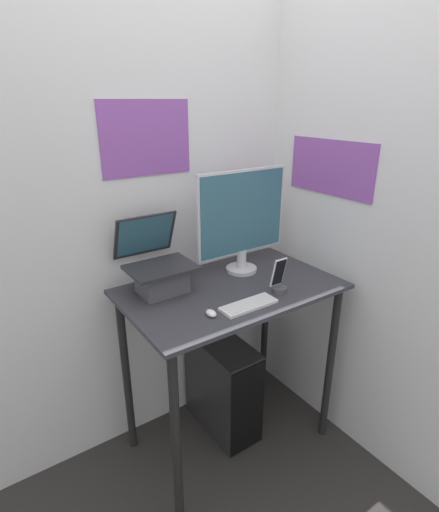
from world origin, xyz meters
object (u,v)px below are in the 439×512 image
monitor (242,220)px  keyboard (249,305)px  mouse (211,313)px  laptop (159,272)px  cell_phone (279,282)px  computer_tower (223,385)px

monitor → keyboard: monitor is taller
mouse → monitor: bearing=38.1°
laptop → mouse: laptop is taller
keyboard → laptop: bearing=124.3°
monitor → mouse: monitor is taller
laptop → mouse: (0.07, -0.34, -0.08)m
cell_phone → computer_tower: size_ratio=0.30×
cell_phone → mouse: bearing=-178.3°
mouse → computer_tower: (0.27, 0.29, -0.70)m
monitor → cell_phone: (-0.00, -0.30, -0.23)m
cell_phone → computer_tower: (-0.13, 0.28, -0.74)m
monitor → computer_tower: bearing=-171.6°
laptop → computer_tower: size_ratio=0.62×
laptop → mouse: 0.36m
mouse → computer_tower: 0.80m
monitor → computer_tower: size_ratio=0.94×
mouse → computer_tower: size_ratio=0.10×
keyboard → cell_phone: size_ratio=1.58×
laptop → cell_phone: bearing=-35.7°
laptop → monitor: (0.47, -0.03, 0.18)m
keyboard → cell_phone: cell_phone is taller
laptop → keyboard: 0.45m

